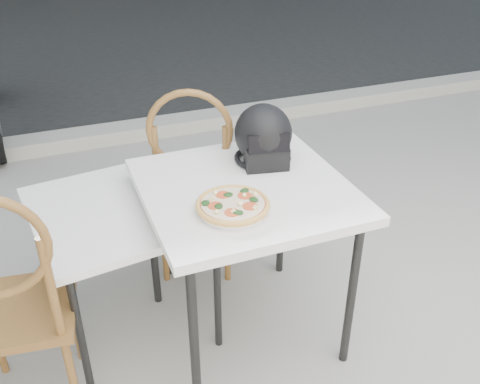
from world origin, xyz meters
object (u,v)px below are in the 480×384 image
object	(u,v)px
cafe_chair_side	(9,297)
helmet	(263,137)
cafe_chair_main	(194,174)
cafe_table_side	(122,218)
cafe_table_main	(245,200)
plate	(233,209)
pizza	(233,205)

from	to	relation	value
cafe_chair_side	helmet	bearing A→B (deg)	-157.28
cafe_chair_main	cafe_table_side	xyz separation A→B (m)	(-0.44, -0.33, 0.03)
cafe_table_main	cafe_chair_side	world-z (taller)	cafe_chair_side
cafe_table_main	cafe_table_side	xyz separation A→B (m)	(-0.52, 0.21, -0.10)
helmet	cafe_chair_main	size ratio (longest dim) A/B	0.28
plate	cafe_table_side	xyz separation A→B (m)	(-0.39, 0.39, -0.18)
cafe_chair_main	cafe_chair_side	xyz separation A→B (m)	(-0.93, -0.68, -0.00)
cafe_chair_main	pizza	bearing A→B (deg)	107.23
helmet	cafe_table_side	size ratio (longest dim) A/B	0.38
pizza	cafe_chair_main	distance (m)	0.76
cafe_table_main	cafe_table_side	distance (m)	0.57
cafe_table_main	cafe_table_side	bearing A→B (deg)	157.45
cafe_chair_side	cafe_chair_main	bearing A→B (deg)	-136.49
helmet	cafe_chair_main	bearing A→B (deg)	135.31
cafe_chair_main	cafe_chair_side	world-z (taller)	cafe_chair_main
plate	cafe_chair_side	size ratio (longest dim) A/B	0.26
plate	cafe_table_side	distance (m)	0.58
helmet	cafe_chair_main	xyz separation A→B (m)	(-0.24, 0.36, -0.32)
cafe_table_side	cafe_table_main	bearing A→B (deg)	-22.55
cafe_table_main	pizza	xyz separation A→B (m)	(-0.12, -0.17, 0.11)
pizza	cafe_table_side	world-z (taller)	pizza
plate	cafe_table_side	world-z (taller)	plate
plate	cafe_table_side	bearing A→B (deg)	135.46
cafe_table_main	cafe_chair_main	distance (m)	0.57
pizza	cafe_table_main	bearing A→B (deg)	54.58
plate	helmet	world-z (taller)	helmet
cafe_chair_main	cafe_chair_side	distance (m)	1.15
cafe_table_main	cafe_chair_main	xyz separation A→B (m)	(-0.08, 0.55, -0.13)
pizza	cafe_chair_main	xyz separation A→B (m)	(0.04, 0.72, -0.23)
cafe_table_main	cafe_table_side	world-z (taller)	cafe_table_main
cafe_chair_main	helmet	bearing A→B (deg)	144.95
pizza	helmet	world-z (taller)	helmet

